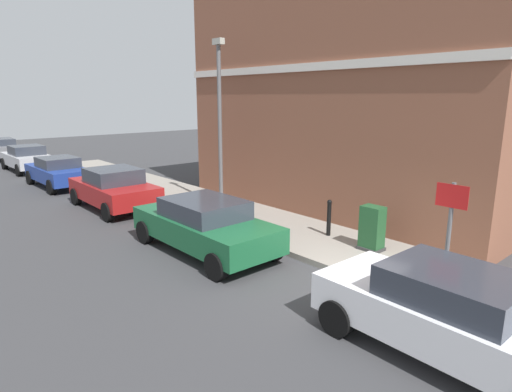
{
  "coord_description": "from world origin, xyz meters",
  "views": [
    {
      "loc": [
        -7.01,
        -5.4,
        3.98
      ],
      "look_at": [
        0.92,
        3.53,
        1.2
      ],
      "focal_mm": 29.93,
      "sensor_mm": 36.0,
      "label": 1
    }
  ],
  "objects": [
    {
      "name": "ground",
      "position": [
        0.0,
        0.0,
        0.0
      ],
      "size": [
        80.0,
        80.0,
        0.0
      ],
      "primitive_type": "plane",
      "color": "#38383A"
    },
    {
      "name": "sidewalk",
      "position": [
        1.81,
        6.0,
        0.07
      ],
      "size": [
        2.78,
        30.0,
        0.15
      ],
      "primitive_type": "cube",
      "color": "gray",
      "rests_on": "ground"
    },
    {
      "name": "corner_building",
      "position": [
        6.89,
        3.91,
        4.24
      ],
      "size": [
        7.49,
        11.81,
        8.48
      ],
      "color": "brown",
      "rests_on": "ground"
    },
    {
      "name": "car_white",
      "position": [
        -0.83,
        -2.93,
        0.75
      ],
      "size": [
        1.9,
        4.21,
        1.45
      ],
      "rotation": [
        0.0,
        0.0,
        1.55
      ],
      "color": "silver",
      "rests_on": "ground"
    },
    {
      "name": "car_green",
      "position": [
        -0.95,
        3.45,
        0.74
      ],
      "size": [
        1.95,
        4.42,
        1.42
      ],
      "rotation": [
        0.0,
        0.0,
        1.57
      ],
      "color": "#195933",
      "rests_on": "ground"
    },
    {
      "name": "car_red",
      "position": [
        -0.84,
        9.3,
        0.76
      ],
      "size": [
        1.99,
        4.08,
        1.48
      ],
      "rotation": [
        0.0,
        0.0,
        1.56
      ],
      "color": "maroon",
      "rests_on": "ground"
    },
    {
      "name": "car_blue",
      "position": [
        -1.1,
        14.69,
        0.71
      ],
      "size": [
        1.87,
        4.08,
        1.36
      ],
      "rotation": [
        0.0,
        0.0,
        1.59
      ],
      "color": "navy",
      "rests_on": "ground"
    },
    {
      "name": "car_silver",
      "position": [
        -1.0,
        20.24,
        0.72
      ],
      "size": [
        1.89,
        4.06,
        1.41
      ],
      "rotation": [
        0.0,
        0.0,
        1.58
      ],
      "color": "#B7B7BC",
      "rests_on": "ground"
    },
    {
      "name": "car_grey",
      "position": [
        -1.06,
        26.49,
        0.72
      ],
      "size": [
        1.93,
        4.25,
        1.35
      ],
      "rotation": [
        0.0,
        0.0,
        1.55
      ],
      "color": "slate",
      "rests_on": "ground"
    },
    {
      "name": "utility_cabinet",
      "position": [
        2.09,
        0.4,
        0.68
      ],
      "size": [
        0.46,
        0.61,
        1.15
      ],
      "color": "#1E4C28",
      "rests_on": "sidewalk"
    },
    {
      "name": "bollard_near_cabinet",
      "position": [
        2.19,
        1.86,
        0.7
      ],
      "size": [
        0.14,
        0.14,
        1.04
      ],
      "color": "black",
      "rests_on": "sidewalk"
    },
    {
      "name": "street_sign",
      "position": [
        0.8,
        -2.08,
        1.66
      ],
      "size": [
        0.08,
        0.6,
        2.3
      ],
      "color": "#59595B",
      "rests_on": "sidewalk"
    },
    {
      "name": "lamppost",
      "position": [
        1.95,
        6.58,
        3.3
      ],
      "size": [
        0.2,
        0.44,
        5.72
      ],
      "color": "#59595B",
      "rests_on": "sidewalk"
    }
  ]
}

